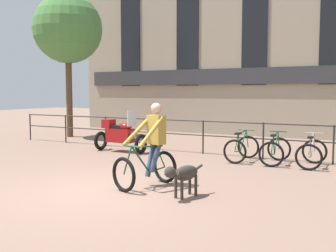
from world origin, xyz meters
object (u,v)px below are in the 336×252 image
(parked_bicycle_mid_left, at_px, (275,151))
(parked_bicycle_mid_right, at_px, (312,153))
(parked_bicycle_near_lamp, at_px, (242,148))
(parked_motorcycle, at_px, (120,134))
(dog, at_px, (183,174))
(cyclist_with_bike, at_px, (150,149))

(parked_bicycle_mid_left, height_order, parked_bicycle_mid_right, same)
(parked_bicycle_near_lamp, height_order, parked_bicycle_mid_left, same)
(parked_motorcycle, bearing_deg, parked_bicycle_mid_right, -85.96)
(dog, height_order, parked_bicycle_mid_right, parked_bicycle_mid_right)
(parked_motorcycle, relative_size, parked_bicycle_near_lamp, 1.52)
(cyclist_with_bike, relative_size, parked_bicycle_mid_right, 1.52)
(cyclist_with_bike, relative_size, parked_motorcycle, 0.98)
(parked_bicycle_near_lamp, bearing_deg, cyclist_with_bike, 81.39)
(parked_motorcycle, height_order, parked_bicycle_mid_left, parked_motorcycle)
(dog, relative_size, parked_bicycle_mid_left, 0.90)
(cyclist_with_bike, xyz_separation_m, parked_motorcycle, (-3.22, 3.49, -0.20))
(cyclist_with_bike, xyz_separation_m, parked_bicycle_mid_left, (1.67, 3.72, -0.41))
(parked_bicycle_mid_left, distance_m, parked_bicycle_mid_right, 0.93)
(dog, relative_size, parked_bicycle_near_lamp, 0.89)
(dog, height_order, parked_motorcycle, parked_motorcycle)
(cyclist_with_bike, distance_m, parked_motorcycle, 4.76)
(parked_bicycle_near_lamp, relative_size, parked_bicycle_mid_left, 1.01)
(cyclist_with_bike, xyz_separation_m, parked_bicycle_mid_right, (2.60, 3.72, -0.41))
(cyclist_with_bike, xyz_separation_m, dog, (0.98, -0.49, -0.32))
(parked_bicycle_mid_right, bearing_deg, dog, 68.51)
(dog, relative_size, parked_motorcycle, 0.58)
(parked_bicycle_near_lamp, height_order, parked_bicycle_mid_right, same)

